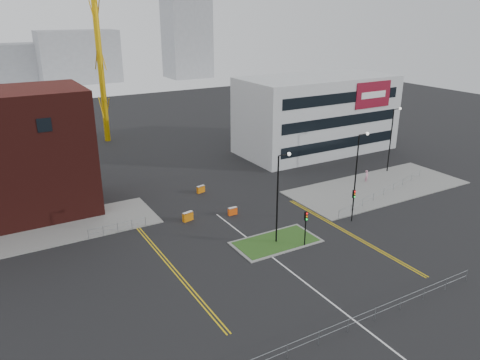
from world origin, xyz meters
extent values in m
plane|color=black|center=(0.00, 0.00, 0.00)|extent=(200.00, 200.00, 0.00)
cube|color=slate|center=(-20.00, 22.00, 0.06)|extent=(28.00, 8.00, 0.12)
cube|color=slate|center=(22.00, 14.00, 0.06)|extent=(24.00, 10.00, 0.12)
cube|color=slate|center=(2.00, 8.00, 0.04)|extent=(8.60, 4.60, 0.08)
cube|color=#1D4316|center=(2.00, 8.00, 0.06)|extent=(8.00, 4.00, 0.12)
cube|color=#411310|center=(-20.00, 28.00, 7.00)|extent=(18.00, 10.00, 14.00)
cube|color=black|center=(-16.00, 22.98, 11.00)|extent=(1.40, 0.10, 1.40)
cube|color=silver|center=(26.00, 32.00, 6.00)|extent=(25.00, 12.00, 12.00)
cube|color=black|center=(26.00, 25.98, 2.50)|extent=(22.00, 0.10, 1.60)
cube|color=black|center=(26.00, 25.98, 6.00)|extent=(22.00, 0.10, 1.60)
cube|color=black|center=(26.00, 25.98, 9.50)|extent=(22.00, 0.10, 1.60)
cube|color=maroon|center=(32.00, 25.92, 9.50)|extent=(7.00, 0.15, 4.00)
cube|color=white|center=(32.00, 25.82, 9.50)|extent=(5.00, 0.05, 1.00)
cylinder|color=#E0AA0D|center=(-2.00, 55.00, 17.16)|extent=(1.00, 1.00, 34.32)
cylinder|color=black|center=(2.00, 8.00, 4.50)|extent=(0.16, 0.16, 9.00)
cylinder|color=black|center=(2.60, 8.00, 9.00)|extent=(1.20, 0.10, 0.10)
sphere|color=silver|center=(3.20, 8.00, 9.00)|extent=(0.36, 0.36, 0.36)
cylinder|color=black|center=(14.00, 10.00, 4.50)|extent=(0.16, 0.16, 9.00)
cylinder|color=black|center=(14.60, 10.00, 9.00)|extent=(1.20, 0.10, 0.10)
sphere|color=silver|center=(15.20, 10.00, 9.00)|extent=(0.36, 0.36, 0.36)
cylinder|color=black|center=(28.00, 18.00, 4.50)|extent=(0.16, 0.16, 9.00)
cylinder|color=black|center=(28.60, 18.00, 9.00)|extent=(1.20, 0.10, 0.10)
sphere|color=silver|center=(29.20, 18.00, 9.00)|extent=(0.36, 0.36, 0.36)
cylinder|color=black|center=(4.00, 6.00, 1.50)|extent=(0.12, 0.12, 3.00)
cube|color=black|center=(4.00, 6.00, 3.20)|extent=(0.28, 0.22, 0.90)
sphere|color=red|center=(4.00, 5.87, 3.50)|extent=(0.18, 0.18, 0.18)
sphere|color=orange|center=(4.00, 5.87, 3.20)|extent=(0.18, 0.18, 0.18)
sphere|color=#0CCC33|center=(4.00, 5.87, 2.90)|extent=(0.18, 0.18, 0.18)
cylinder|color=black|center=(12.00, 8.00, 1.50)|extent=(0.12, 0.12, 3.00)
cube|color=black|center=(12.00, 8.00, 3.20)|extent=(0.28, 0.22, 0.90)
sphere|color=red|center=(12.00, 7.87, 3.50)|extent=(0.18, 0.18, 0.18)
sphere|color=orange|center=(12.00, 7.87, 3.20)|extent=(0.18, 0.18, 0.18)
sphere|color=#0CCC33|center=(12.00, 7.87, 2.90)|extent=(0.18, 0.18, 0.18)
cylinder|color=gray|center=(0.00, -6.00, 1.05)|extent=(24.00, 0.04, 0.04)
cylinder|color=gray|center=(0.00, -6.00, 0.55)|extent=(24.00, 0.04, 0.04)
cylinder|color=gray|center=(12.00, -6.00, 0.55)|extent=(0.05, 0.05, 1.10)
cylinder|color=gray|center=(-11.00, 18.00, 1.05)|extent=(6.00, 0.04, 0.04)
cylinder|color=gray|center=(-11.00, 18.00, 0.55)|extent=(6.00, 0.04, 0.04)
cylinder|color=gray|center=(-14.00, 18.00, 0.55)|extent=(0.05, 0.05, 1.10)
cylinder|color=gray|center=(-8.00, 18.00, 0.55)|extent=(0.05, 0.05, 1.10)
cylinder|color=gray|center=(20.50, 11.50, 1.05)|extent=(19.01, 5.04, 0.04)
cylinder|color=gray|center=(20.50, 11.50, 0.55)|extent=(19.01, 5.04, 0.04)
cylinder|color=gray|center=(11.00, 9.00, 0.55)|extent=(0.05, 0.05, 1.10)
cylinder|color=gray|center=(30.00, 14.00, 0.55)|extent=(0.05, 0.05, 1.10)
cube|color=silver|center=(0.00, 2.00, 0.01)|extent=(0.15, 30.00, 0.01)
cube|color=gold|center=(-9.00, 10.00, 0.01)|extent=(0.12, 24.00, 0.01)
cube|color=gold|center=(-8.70, 10.00, 0.01)|extent=(0.12, 24.00, 0.01)
cube|color=gold|center=(9.50, 6.00, 0.01)|extent=(0.12, 20.00, 0.01)
cube|color=gold|center=(9.80, 6.00, 0.01)|extent=(0.12, 20.00, 0.01)
cube|color=gray|center=(10.00, 130.00, 8.00)|extent=(24.00, 12.00, 16.00)
cube|color=gray|center=(45.00, 125.00, 14.00)|extent=(14.00, 12.00, 28.00)
cube|color=gray|center=(-8.00, 140.00, 6.00)|extent=(30.00, 12.00, 12.00)
imported|color=pink|center=(22.15, 16.17, 0.88)|extent=(0.76, 0.66, 1.75)
cube|color=orange|center=(-3.51, 17.07, 0.51)|extent=(1.28, 0.67, 1.01)
cube|color=silver|center=(-3.51, 17.07, 0.96)|extent=(1.28, 0.67, 0.12)
cube|color=orange|center=(1.38, 24.00, 0.45)|extent=(1.13, 0.59, 0.90)
cube|color=silver|center=(1.38, 24.00, 0.85)|extent=(1.13, 0.59, 0.11)
cube|color=#F6520D|center=(1.51, 16.00, 0.44)|extent=(1.06, 0.36, 0.88)
cube|color=silver|center=(1.51, 16.00, 0.84)|extent=(1.06, 0.36, 0.11)
camera|label=1|loc=(-21.99, -26.20, 21.74)|focal=35.00mm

